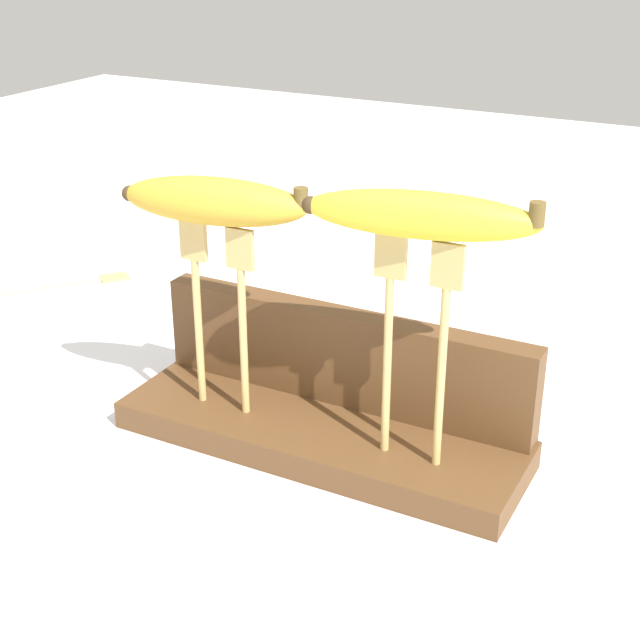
{
  "coord_description": "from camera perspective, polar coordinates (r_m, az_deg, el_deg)",
  "views": [
    {
      "loc": [
        0.33,
        -0.63,
        0.45
      ],
      "look_at": [
        0.0,
        0.0,
        0.13
      ],
      "focal_mm": 51.83,
      "sensor_mm": 36.0,
      "label": 1
    }
  ],
  "objects": [
    {
      "name": "banana_raised_right",
      "position": [
        0.7,
        6.25,
        6.47
      ],
      "size": [
        0.18,
        0.07,
        0.04
      ],
      "color": "yellow",
      "rests_on": "fork_stand_right"
    },
    {
      "name": "fork_fallen_near",
      "position": [
        1.23,
        -14.87,
        2.26
      ],
      "size": [
        0.13,
        0.16,
        0.01
      ],
      "color": "tan",
      "rests_on": "ground"
    },
    {
      "name": "fork_stand_left",
      "position": [
        0.81,
        -6.25,
        1.21
      ],
      "size": [
        0.07,
        0.01,
        0.17
      ],
      "color": "tan",
      "rests_on": "wooden_board"
    },
    {
      "name": "board_backstop",
      "position": [
        0.84,
        1.47,
        -2.27
      ],
      "size": [
        0.36,
        0.03,
        0.09
      ],
      "primitive_type": "cube",
      "color": "brown",
      "rests_on": "wooden_board"
    },
    {
      "name": "ground_plane",
      "position": [
        0.84,
        0.0,
        -7.81
      ],
      "size": [
        3.0,
        3.0,
        0.0
      ],
      "primitive_type": "plane",
      "color": "silver"
    },
    {
      "name": "banana_raised_left",
      "position": [
        0.78,
        -6.55,
        7.31
      ],
      "size": [
        0.17,
        0.07,
        0.04
      ],
      "color": "gold",
      "rests_on": "fork_stand_left"
    },
    {
      "name": "wooden_board",
      "position": [
        0.84,
        0.0,
        -7.07
      ],
      "size": [
        0.37,
        0.12,
        0.03
      ],
      "primitive_type": "cube",
      "color": "brown",
      "rests_on": "ground"
    },
    {
      "name": "fork_stand_right",
      "position": [
        0.73,
        5.92,
        -0.74
      ],
      "size": [
        0.07,
        0.01,
        0.19
      ],
      "color": "tan",
      "rests_on": "wooden_board"
    }
  ]
}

